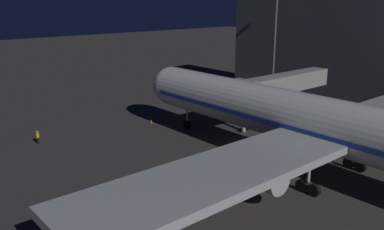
{
  "coord_description": "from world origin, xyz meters",
  "views": [
    {
      "loc": [
        34.72,
        30.4,
        17.33
      ],
      "look_at": [
        3.0,
        -6.67,
        3.5
      ],
      "focal_mm": 38.53,
      "sensor_mm": 36.0,
      "label": 1
    }
  ],
  "objects_px": {
    "ground_crew_near_nose_gear": "(38,137)",
    "airliner_at_gate": "(348,131)",
    "jet_bridge": "(273,86)",
    "traffic_cone_nose_port": "(175,116)",
    "traffic_cone_nose_starboard": "(151,121)",
    "apron_floodlight_mast": "(275,37)"
  },
  "relations": [
    {
      "from": "jet_bridge",
      "to": "traffic_cone_nose_port",
      "type": "bearing_deg",
      "value": -52.16
    },
    {
      "from": "jet_bridge",
      "to": "traffic_cone_nose_port",
      "type": "distance_m",
      "value": 15.24
    },
    {
      "from": "traffic_cone_nose_starboard",
      "to": "airliner_at_gate",
      "type": "bearing_deg",
      "value": 94.36
    },
    {
      "from": "airliner_at_gate",
      "to": "jet_bridge",
      "type": "distance_m",
      "value": 20.71
    },
    {
      "from": "jet_bridge",
      "to": "traffic_cone_nose_port",
      "type": "xyz_separation_m",
      "value": [
        8.78,
        -11.3,
        -5.24
      ]
    },
    {
      "from": "apron_floodlight_mast",
      "to": "airliner_at_gate",
      "type": "bearing_deg",
      "value": 48.84
    },
    {
      "from": "apron_floodlight_mast",
      "to": "traffic_cone_nose_port",
      "type": "distance_m",
      "value": 25.47
    },
    {
      "from": "airliner_at_gate",
      "to": "traffic_cone_nose_starboard",
      "type": "height_order",
      "value": "airliner_at_gate"
    },
    {
      "from": "airliner_at_gate",
      "to": "traffic_cone_nose_starboard",
      "type": "xyz_separation_m",
      "value": [
        2.2,
        -28.86,
        -5.16
      ]
    },
    {
      "from": "traffic_cone_nose_port",
      "to": "traffic_cone_nose_starboard",
      "type": "distance_m",
      "value": 4.4
    },
    {
      "from": "ground_crew_near_nose_gear",
      "to": "airliner_at_gate",
      "type": "bearing_deg",
      "value": 120.31
    },
    {
      "from": "airliner_at_gate",
      "to": "apron_floodlight_mast",
      "type": "xyz_separation_m",
      "value": [
        -25.5,
        -29.17,
        5.13
      ]
    },
    {
      "from": "airliner_at_gate",
      "to": "jet_bridge",
      "type": "xyz_separation_m",
      "value": [
        -10.98,
        -17.57,
        0.08
      ]
    },
    {
      "from": "ground_crew_near_nose_gear",
      "to": "apron_floodlight_mast",
      "type": "bearing_deg",
      "value": 178.0
    },
    {
      "from": "airliner_at_gate",
      "to": "apron_floodlight_mast",
      "type": "height_order",
      "value": "airliner_at_gate"
    },
    {
      "from": "jet_bridge",
      "to": "traffic_cone_nose_starboard",
      "type": "height_order",
      "value": "jet_bridge"
    },
    {
      "from": "ground_crew_near_nose_gear",
      "to": "traffic_cone_nose_port",
      "type": "bearing_deg",
      "value": 174.82
    },
    {
      "from": "ground_crew_near_nose_gear",
      "to": "traffic_cone_nose_port",
      "type": "height_order",
      "value": "ground_crew_near_nose_gear"
    },
    {
      "from": "traffic_cone_nose_starboard",
      "to": "apron_floodlight_mast",
      "type": "bearing_deg",
      "value": -179.36
    },
    {
      "from": "apron_floodlight_mast",
      "to": "jet_bridge",
      "type": "bearing_deg",
      "value": 38.63
    },
    {
      "from": "airliner_at_gate",
      "to": "ground_crew_near_nose_gear",
      "type": "height_order",
      "value": "airliner_at_gate"
    },
    {
      "from": "traffic_cone_nose_port",
      "to": "traffic_cone_nose_starboard",
      "type": "xyz_separation_m",
      "value": [
        4.4,
        0.0,
        0.0
      ]
    }
  ]
}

